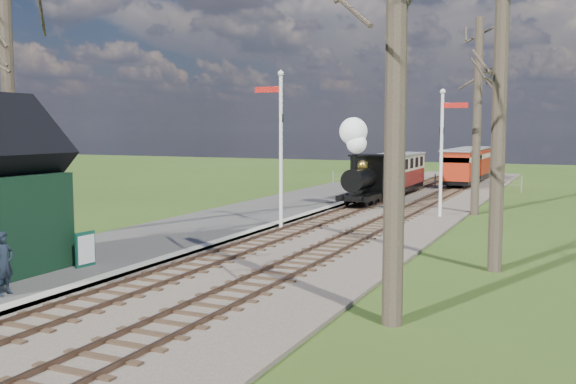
# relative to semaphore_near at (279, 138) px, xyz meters

# --- Properties ---
(distant_hills) EXTENTS (114.40, 48.00, 22.02)m
(distant_hills) POSITION_rel_semaphore_near_xyz_m (2.17, 48.38, -19.83)
(distant_hills) COLOR #385B23
(distant_hills) RESTS_ON ground
(ballast_bed) EXTENTS (8.00, 60.00, 0.10)m
(ballast_bed) POSITION_rel_semaphore_near_xyz_m (2.07, 6.00, -3.57)
(ballast_bed) COLOR brown
(ballast_bed) RESTS_ON ground
(track_near) EXTENTS (1.60, 60.00, 0.15)m
(track_near) POSITION_rel_semaphore_near_xyz_m (0.77, 6.00, -3.52)
(track_near) COLOR brown
(track_near) RESTS_ON ground
(track_far) EXTENTS (1.60, 60.00, 0.15)m
(track_far) POSITION_rel_semaphore_near_xyz_m (3.37, 6.00, -3.52)
(track_far) COLOR brown
(track_far) RESTS_ON ground
(platform) EXTENTS (5.00, 44.00, 0.20)m
(platform) POSITION_rel_semaphore_near_xyz_m (-2.73, -2.00, -3.52)
(platform) COLOR #474442
(platform) RESTS_ON ground
(coping_strip) EXTENTS (0.40, 44.00, 0.21)m
(coping_strip) POSITION_rel_semaphore_near_xyz_m (-0.43, -2.00, -3.52)
(coping_strip) COLOR #B2AD9E
(coping_strip) RESTS_ON ground
(semaphore_near) EXTENTS (1.22, 0.24, 6.22)m
(semaphore_near) POSITION_rel_semaphore_near_xyz_m (0.00, 0.00, 0.00)
(semaphore_near) COLOR silver
(semaphore_near) RESTS_ON ground
(semaphore_far) EXTENTS (1.22, 0.24, 5.72)m
(semaphore_far) POSITION_rel_semaphore_near_xyz_m (5.14, 6.00, -0.27)
(semaphore_far) COLOR silver
(semaphore_far) RESTS_ON ground
(bare_trees) EXTENTS (15.51, 22.39, 12.00)m
(bare_trees) POSITION_rel_semaphore_near_xyz_m (2.10, -5.90, 1.59)
(bare_trees) COLOR #382D23
(bare_trees) RESTS_ON ground
(fence_line) EXTENTS (12.60, 0.08, 1.00)m
(fence_line) POSITION_rel_semaphore_near_xyz_m (1.07, 20.00, -3.07)
(fence_line) COLOR slate
(fence_line) RESTS_ON ground
(locomotive) EXTENTS (1.73, 4.05, 4.34)m
(locomotive) POSITION_rel_semaphore_near_xyz_m (0.76, 8.31, -1.62)
(locomotive) COLOR black
(locomotive) RESTS_ON ground
(coach) EXTENTS (2.02, 6.94, 2.13)m
(coach) POSITION_rel_semaphore_near_xyz_m (0.77, 14.37, -2.15)
(coach) COLOR black
(coach) RESTS_ON ground
(red_carriage_a) EXTENTS (1.97, 4.88, 2.07)m
(red_carriage_a) POSITION_rel_semaphore_near_xyz_m (3.37, 21.33, -2.18)
(red_carriage_a) COLOR black
(red_carriage_a) RESTS_ON ground
(red_carriage_b) EXTENTS (1.97, 4.88, 2.07)m
(red_carriage_b) POSITION_rel_semaphore_near_xyz_m (3.37, 26.83, -2.18)
(red_carriage_b) COLOR black
(red_carriage_b) RESTS_ON ground
(sign_board) EXTENTS (0.15, 0.66, 0.97)m
(sign_board) POSITION_rel_semaphore_near_xyz_m (-1.67, -8.99, -2.94)
(sign_board) COLOR #0E4233
(sign_board) RESTS_ON platform
(person) EXTENTS (0.40, 0.57, 1.47)m
(person) POSITION_rel_semaphore_near_xyz_m (-1.24, -12.11, -2.69)
(person) COLOR #1A2330
(person) RESTS_ON platform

